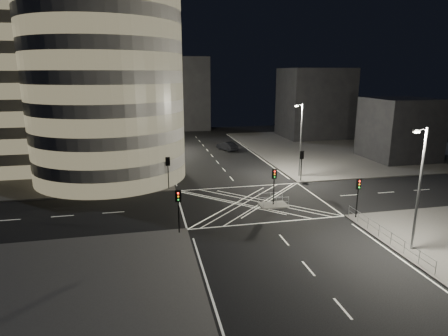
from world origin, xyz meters
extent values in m
plane|color=black|center=(0.00, 0.00, 0.00)|extent=(120.00, 120.00, 0.00)
cube|color=#4B4946|center=(-29.00, 27.00, 0.07)|extent=(42.00, 42.00, 0.15)
cube|color=#4B4946|center=(29.00, 27.00, 0.07)|extent=(42.00, 42.00, 0.15)
cube|color=slate|center=(2.00, -1.50, 0.07)|extent=(3.00, 2.00, 0.15)
cylinder|color=#9C9994|center=(-16.00, 14.00, 12.65)|extent=(20.00, 20.00, 25.00)
cube|color=#9C9994|center=(-26.00, 24.00, 12.65)|extent=(20.00, 18.00, 25.00)
cube|color=#9C9994|center=(-22.00, 42.00, 11.15)|extent=(24.00, 16.00, 22.00)
cube|color=black|center=(26.00, 40.00, 7.65)|extent=(14.00, 12.00, 15.00)
cube|color=black|center=(30.00, 16.00, 5.15)|extent=(10.00, 10.00, 10.00)
cube|color=black|center=(-4.00, 58.00, 9.00)|extent=(18.00, 8.00, 18.00)
cylinder|color=black|center=(-10.50, 9.00, 1.74)|extent=(0.32, 0.32, 3.18)
ellipsoid|color=black|center=(-10.50, 9.00, 4.63)|extent=(4.71, 4.71, 5.42)
cylinder|color=black|center=(-10.50, 15.00, 1.84)|extent=(0.32, 0.32, 3.37)
ellipsoid|color=black|center=(-10.50, 15.00, 4.77)|extent=(4.55, 4.55, 5.23)
cylinder|color=black|center=(-10.50, 21.00, 1.89)|extent=(0.32, 0.32, 3.49)
ellipsoid|color=black|center=(-10.50, 21.00, 4.83)|extent=(4.34, 4.34, 4.99)
cylinder|color=black|center=(-10.50, 27.00, 2.28)|extent=(0.32, 0.32, 4.25)
ellipsoid|color=black|center=(-10.50, 27.00, 5.81)|extent=(5.11, 5.11, 5.88)
cylinder|color=black|center=(-10.50, 33.00, 1.52)|extent=(0.32, 0.32, 2.74)
ellipsoid|color=black|center=(-10.50, 33.00, 4.00)|extent=(4.02, 4.02, 4.62)
cylinder|color=black|center=(-8.80, 6.80, 1.65)|extent=(0.12, 0.12, 3.00)
cube|color=black|center=(-8.80, 6.80, 3.60)|extent=(0.28, 0.22, 0.90)
cube|color=black|center=(-8.80, 6.80, 3.60)|extent=(0.55, 0.04, 1.10)
cylinder|color=black|center=(-8.80, -6.80, 1.65)|extent=(0.12, 0.12, 3.00)
cube|color=black|center=(-8.80, -6.80, 3.60)|extent=(0.28, 0.22, 0.90)
cube|color=black|center=(-8.80, -6.80, 3.60)|extent=(0.55, 0.04, 1.10)
cylinder|color=black|center=(8.80, 6.80, 1.65)|extent=(0.12, 0.12, 3.00)
cube|color=black|center=(8.80, 6.80, 3.60)|extent=(0.28, 0.22, 0.90)
cube|color=black|center=(8.80, 6.80, 3.60)|extent=(0.55, 0.04, 1.10)
cylinder|color=black|center=(8.80, -6.80, 1.65)|extent=(0.12, 0.12, 3.00)
cube|color=black|center=(8.80, -6.80, 3.60)|extent=(0.28, 0.22, 0.90)
cube|color=black|center=(8.80, -6.80, 3.60)|extent=(0.55, 0.04, 1.10)
cylinder|color=black|center=(2.00, -1.50, 1.65)|extent=(0.12, 0.12, 3.00)
cube|color=black|center=(2.00, -1.50, 3.60)|extent=(0.28, 0.22, 0.90)
cube|color=black|center=(2.00, -1.50, 3.60)|extent=(0.55, 0.04, 1.10)
cylinder|color=slate|center=(-9.50, 12.00, 5.15)|extent=(0.20, 0.20, 10.00)
cylinder|color=slate|center=(-9.05, 12.00, 10.00)|extent=(0.90, 0.10, 0.10)
cube|color=slate|center=(-8.60, 12.00, 9.90)|extent=(0.50, 0.25, 0.18)
cube|color=white|center=(-8.60, 12.00, 9.79)|extent=(0.42, 0.20, 0.05)
cylinder|color=slate|center=(-9.50, 30.00, 5.15)|extent=(0.20, 0.20, 10.00)
cylinder|color=slate|center=(-9.05, 30.00, 10.00)|extent=(0.90, 0.10, 0.10)
cube|color=slate|center=(-8.60, 30.00, 9.90)|extent=(0.50, 0.25, 0.18)
cube|color=white|center=(-8.60, 30.00, 9.79)|extent=(0.42, 0.20, 0.05)
cylinder|color=slate|center=(9.50, 9.00, 5.15)|extent=(0.20, 0.20, 10.00)
cylinder|color=slate|center=(9.05, 9.00, 10.00)|extent=(0.90, 0.10, 0.10)
cube|color=slate|center=(8.60, 9.00, 9.90)|extent=(0.50, 0.25, 0.18)
cube|color=white|center=(8.60, 9.00, 9.79)|extent=(0.42, 0.20, 0.05)
cylinder|color=slate|center=(9.50, -14.00, 5.15)|extent=(0.20, 0.20, 10.00)
cylinder|color=slate|center=(9.05, -14.00, 10.00)|extent=(0.90, 0.10, 0.10)
cube|color=slate|center=(8.60, -14.00, 9.90)|extent=(0.50, 0.25, 0.18)
cube|color=white|center=(8.60, -14.00, 9.79)|extent=(0.42, 0.20, 0.05)
cube|color=slate|center=(8.30, -12.15, 0.70)|extent=(0.06, 11.70, 1.10)
cube|color=slate|center=(2.00, -2.40, 0.70)|extent=(2.80, 0.06, 1.10)
cube|color=slate|center=(2.00, -0.60, 0.70)|extent=(2.80, 0.06, 1.10)
imported|color=black|center=(3.61, 29.13, 0.81)|extent=(3.44, 5.19, 1.62)
camera|label=1|loc=(-11.41, -38.23, 14.11)|focal=30.00mm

